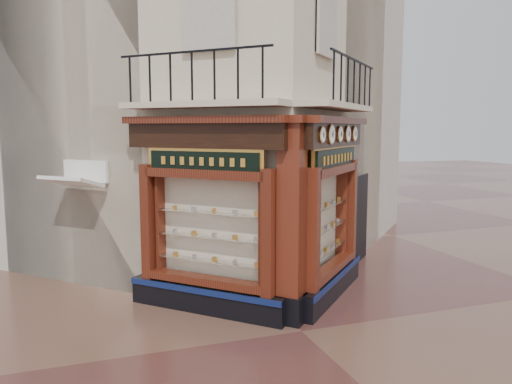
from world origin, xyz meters
name	(u,v)px	position (x,y,z in m)	size (l,w,h in m)	color
ground	(301,331)	(0.00, 0.00, 0.00)	(80.00, 80.00, 0.00)	#4A2722
main_building	(214,49)	(0.00, 6.16, 6.00)	(8.00, 8.00, 12.00)	beige
neighbour_left	(119,73)	(-2.47, 8.63, 5.50)	(8.00, 8.00, 11.00)	beige
neighbour_right	(265,78)	(2.47, 8.63, 5.50)	(8.00, 8.00, 11.00)	beige
shopfront_left	(206,217)	(-1.41, 1.57, 1.98)	(2.86, 2.86, 3.98)	black
shopfront_right	(331,209)	(1.41, 1.57, 1.98)	(2.86, 2.86, 3.98)	black
corner_pilaster	(292,223)	(0.00, 0.50, 1.95)	(0.85, 0.85, 3.98)	black
balcony	(273,105)	(0.00, 1.49, 4.22)	(5.94, 2.97, 1.03)	beige
clock_a	(322,135)	(0.62, 0.51, 3.62)	(0.26, 0.26, 0.32)	#B6843C
clock_b	(331,134)	(1.03, 0.93, 3.62)	(0.32, 0.32, 0.40)	#B6843C
clock_c	(340,134)	(1.46, 1.36, 3.62)	(0.28, 0.28, 0.35)	#B6843C
clock_d	(348,134)	(1.90, 1.80, 3.62)	(0.30, 0.30, 0.37)	#B6843C
clock_e	(354,134)	(2.32, 2.22, 3.62)	(0.29, 0.29, 0.36)	#B6843C
awning	(76,292)	(-3.96, 3.75, 0.00)	(1.29, 0.78, 0.08)	silver
signboard_left	(203,161)	(-1.46, 1.51, 3.10)	(1.90, 1.90, 0.51)	gold
signboard_right	(336,158)	(1.46, 1.51, 3.10)	(2.10, 2.10, 0.56)	gold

